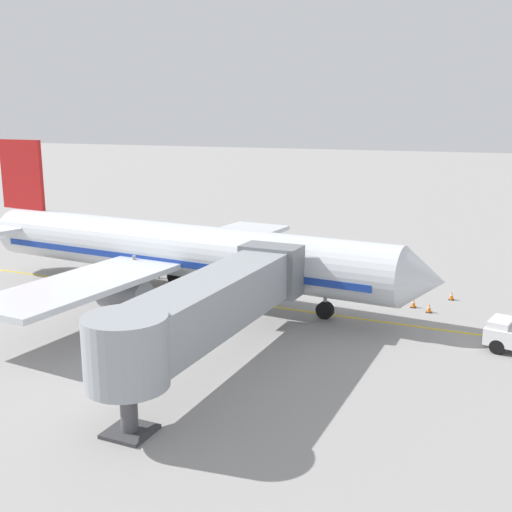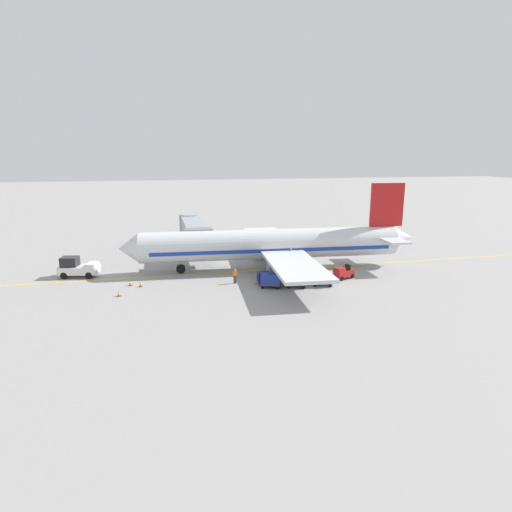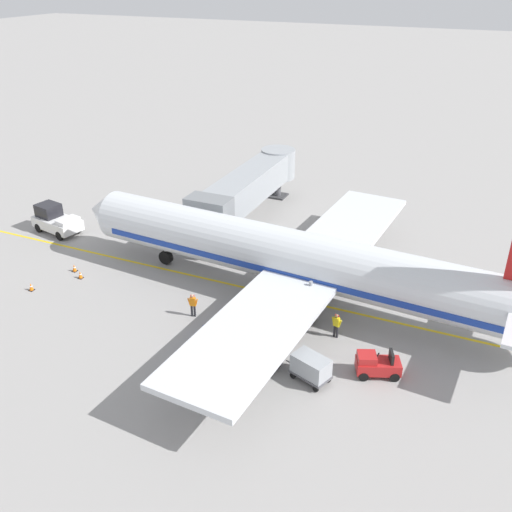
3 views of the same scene
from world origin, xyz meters
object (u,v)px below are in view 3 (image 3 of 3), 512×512
Objects in this scene: safety_cone_wing_tip at (31,287)px; jet_bridge at (249,186)px; baggage_tug_trailing at (234,328)px; ground_crew_wing_walker at (193,304)px; baggage_tug_lead at (377,365)px; parked_airliner at (301,259)px; baggage_cart_second_in_train at (261,353)px; safety_cone_nose_left at (80,275)px; ground_crew_loader at (336,324)px; baggage_cart_third_in_train at (311,367)px; baggage_cart_front at (222,337)px; safety_cone_nose_right at (74,268)px; pushback_tractor at (56,220)px.

jet_bridge is at bearing -27.58° from safety_cone_wing_tip.
ground_crew_wing_walker is at bearing 73.77° from baggage_tug_trailing.
safety_cone_wing_tip is at bearing 91.95° from baggage_tug_lead.
parked_airliner is 12.61× the size of baggage_cart_second_in_train.
baggage_cart_second_in_train is 6.91m from ground_crew_wing_walker.
jet_bridge is 28.82× the size of safety_cone_nose_left.
ground_crew_wing_walker is at bearing 85.40° from baggage_tug_lead.
baggage_tug_lead is (-5.90, -6.84, -2.47)m from parked_airliner.
safety_cone_wing_tip is (-3.48, 21.79, -0.66)m from ground_crew_loader.
baggage_cart_second_in_train is 1.00× the size of baggage_cart_third_in_train.
ground_crew_wing_walker is at bearing 53.99° from baggage_cart_front.
ground_crew_loader is 20.86m from safety_cone_nose_right.
jet_bridge is 21.14m from baggage_cart_second_in_train.
baggage_tug_trailing is 1.48× the size of ground_crew_wing_walker.
baggage_cart_front is at bearing -92.38° from safety_cone_wing_tip.
baggage_cart_front is at bearing 124.95° from ground_crew_loader.
ground_crew_wing_walker is (2.52, 3.47, 0.00)m from baggage_cart_front.
pushback_tractor is at bearing 79.07° from ground_crew_loader.
pushback_tractor is 8.02× the size of safety_cone_nose_right.
ground_crew_loader reaches higher than safety_cone_wing_tip.
safety_cone_nose_right is at bearing 149.58° from jet_bridge.
baggage_tug_lead is 1.64× the size of ground_crew_loader.
parked_airliner reaches higher than ground_crew_loader.
jet_bridge reaches higher than baggage_tug_lead.
parked_airliner reaches higher than baggage_cart_second_in_train.
parked_airliner is 13.49× the size of baggage_tug_lead.
parked_airliner is 8.17m from baggage_cart_second_in_train.
safety_cone_nose_left is 1.31m from safety_cone_nose_right.
ground_crew_wing_walker reaches higher than baggage_cart_front.
baggage_cart_second_in_train is at bearing 107.04° from baggage_tug_lead.
pushback_tractor is 10.22m from safety_cone_wing_tip.
safety_cone_nose_left and safety_cone_wing_tip have the same top height.
jet_bridge reaches higher than ground_crew_wing_walker.
baggage_cart_third_in_train reaches higher than safety_cone_nose_left.
baggage_cart_third_in_train is at bearing -108.79° from baggage_tug_trailing.
safety_cone_nose_left is 1.00× the size of safety_cone_wing_tip.
parked_airliner is at bearing 49.24° from baggage_tug_lead.
baggage_tug_lead reaches higher than baggage_cart_front.
jet_bridge is at bearing 19.91° from baggage_cart_front.
ground_crew_loader is 22.08m from safety_cone_wing_tip.
safety_cone_nose_right is at bearing 59.13° from safety_cone_nose_left.
safety_cone_nose_right is at bearing 89.82° from ground_crew_loader.
ground_crew_wing_walker is at bearing 72.17° from baggage_cart_third_in_train.
ground_crew_wing_walker is 1.00× the size of ground_crew_loader.
parked_airliner is 12.61× the size of baggage_cart_third_in_train.
parked_airliner is at bearing 3.61° from baggage_cart_second_in_train.
safety_cone_wing_tip is at bearing 99.07° from ground_crew_loader.
baggage_tug_lead reaches higher than safety_cone_nose_left.
safety_cone_wing_tip is (1.09, 18.64, -0.66)m from baggage_cart_second_in_train.
parked_airliner is 8.07m from baggage_cart_front.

